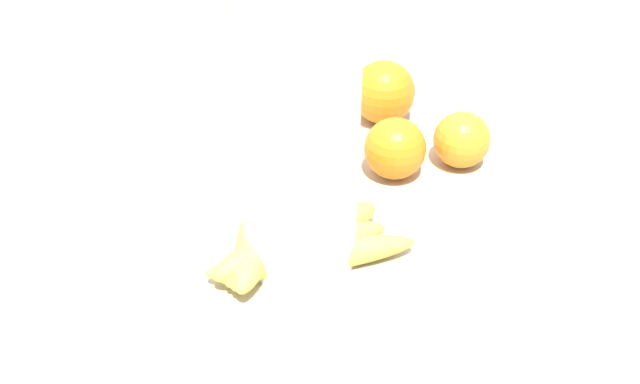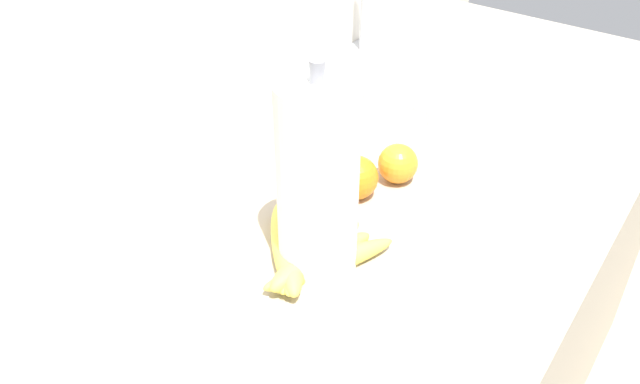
# 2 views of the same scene
# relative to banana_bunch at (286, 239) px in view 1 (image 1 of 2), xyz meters

# --- Properties ---
(wall_back) EXTENTS (2.09, 0.06, 1.30)m
(wall_back) POSITION_rel_banana_bunch_xyz_m (0.26, 0.36, -0.26)
(wall_back) COLOR silver
(wall_back) RESTS_ON ground
(banana_bunch) EXTENTS (0.20, 0.22, 0.04)m
(banana_bunch) POSITION_rel_banana_bunch_xyz_m (0.00, 0.00, 0.00)
(banana_bunch) COLOR #DBC64C
(banana_bunch) RESTS_ON counter
(orange_far_right) EXTENTS (0.07, 0.07, 0.07)m
(orange_far_right) POSITION_rel_banana_bunch_xyz_m (0.27, -0.00, 0.01)
(orange_far_right) COLOR orange
(orange_far_right) RESTS_ON counter
(orange_back_left) EXTENTS (0.07, 0.07, 0.07)m
(orange_back_left) POSITION_rel_banana_bunch_xyz_m (0.18, 0.03, 0.02)
(orange_back_left) COLOR orange
(orange_back_left) RESTS_ON counter
(orange_right) EXTENTS (0.08, 0.08, 0.08)m
(orange_right) POSITION_rel_banana_bunch_xyz_m (0.26, 0.13, 0.02)
(orange_right) COLOR orange
(orange_right) RESTS_ON counter
(paper_towel_roll) EXTENTS (0.11, 0.11, 0.32)m
(paper_towel_roll) POSITION_rel_banana_bunch_xyz_m (0.01, -0.01, 0.13)
(paper_towel_roll) COLOR white
(paper_towel_roll) RESTS_ON counter
(sink_basin) EXTENTS (0.35, 0.30, 0.22)m
(sink_basin) POSITION_rel_banana_bunch_xyz_m (0.63, 0.19, 0.00)
(sink_basin) COLOR #B7BABF
(sink_basin) RESTS_ON counter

